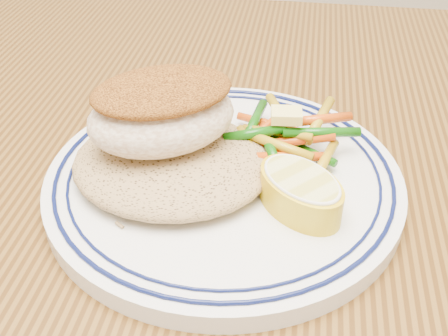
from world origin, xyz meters
TOP-DOWN VIEW (x-y plane):
  - dining_table at (0.00, 0.00)m, footprint 1.50×0.90m
  - plate at (0.04, 0.05)m, footprint 0.26×0.26m
  - rice_pilaf at (0.00, 0.04)m, footprint 0.15×0.13m
  - fish_fillet at (-0.01, 0.05)m, footprint 0.13×0.12m
  - vegetable_pile at (0.08, 0.08)m, footprint 0.11×0.10m
  - butter_pat at (0.08, 0.08)m, footprint 0.02×0.02m
  - lemon_wedge at (0.10, 0.02)m, footprint 0.09×0.09m

SIDE VIEW (x-z plane):
  - dining_table at x=0.00m, z-range 0.28..1.03m
  - plate at x=0.04m, z-range 0.75..0.77m
  - rice_pilaf at x=0.00m, z-range 0.77..0.79m
  - vegetable_pile at x=0.08m, z-range 0.76..0.79m
  - lemon_wedge at x=0.10m, z-range 0.77..0.79m
  - butter_pat at x=0.08m, z-range 0.79..0.80m
  - fish_fillet at x=-0.01m, z-range 0.79..0.84m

